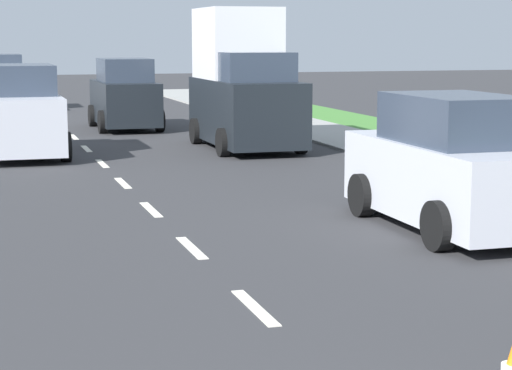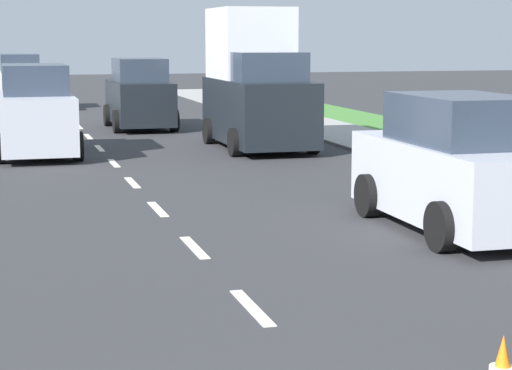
{
  "view_description": "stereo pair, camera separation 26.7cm",
  "coord_description": "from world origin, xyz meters",
  "px_view_note": "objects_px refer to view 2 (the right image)",
  "views": [
    {
      "loc": [
        -2.77,
        -3.65,
        2.82
      ],
      "look_at": [
        0.39,
        6.97,
        1.1
      ],
      "focal_mm": 67.38,
      "sensor_mm": 36.0,
      "label": 1
    },
    {
      "loc": [
        -2.52,
        -3.72,
        2.82
      ],
      "look_at": [
        0.39,
        6.97,
        1.1
      ],
      "focal_mm": 67.38,
      "sensor_mm": 36.0,
      "label": 2
    }
  ],
  "objects_px": {
    "car_parked_curbside": "(458,168)",
    "delivery_truck": "(256,85)",
    "car_oncoming_second": "(36,114)",
    "car_oncoming_third": "(20,84)",
    "car_outgoing_far": "(140,96)"
  },
  "relations": [
    {
      "from": "car_oncoming_third",
      "to": "car_oncoming_second",
      "type": "bearing_deg",
      "value": -90.2
    },
    {
      "from": "car_parked_curbside",
      "to": "car_outgoing_far",
      "type": "bearing_deg",
      "value": 97.41
    },
    {
      "from": "car_oncoming_third",
      "to": "car_oncoming_second",
      "type": "distance_m",
      "value": 14.98
    },
    {
      "from": "car_parked_curbside",
      "to": "delivery_truck",
      "type": "bearing_deg",
      "value": 90.33
    },
    {
      "from": "car_oncoming_third",
      "to": "car_parked_curbside",
      "type": "relative_size",
      "value": 0.97
    },
    {
      "from": "delivery_truck",
      "to": "car_oncoming_third",
      "type": "bearing_deg",
      "value": 110.19
    },
    {
      "from": "car_oncoming_third",
      "to": "car_oncoming_second",
      "type": "xyz_separation_m",
      "value": [
        -0.05,
        -14.98,
        0.01
      ]
    },
    {
      "from": "delivery_truck",
      "to": "car_parked_curbside",
      "type": "xyz_separation_m",
      "value": [
        0.06,
        -10.97,
        -0.69
      ]
    },
    {
      "from": "delivery_truck",
      "to": "car_oncoming_second",
      "type": "relative_size",
      "value": 1.1
    },
    {
      "from": "car_outgoing_far",
      "to": "car_oncoming_second",
      "type": "bearing_deg",
      "value": -119.18
    },
    {
      "from": "delivery_truck",
      "to": "car_oncoming_third",
      "type": "xyz_separation_m",
      "value": [
        -5.44,
        14.78,
        -0.62
      ]
    },
    {
      "from": "car_oncoming_third",
      "to": "car_parked_curbside",
      "type": "height_order",
      "value": "car_oncoming_third"
    },
    {
      "from": "delivery_truck",
      "to": "car_oncoming_second",
      "type": "xyz_separation_m",
      "value": [
        -5.49,
        -0.19,
        -0.61
      ]
    },
    {
      "from": "car_outgoing_far",
      "to": "car_oncoming_third",
      "type": "bearing_deg",
      "value": 110.33
    },
    {
      "from": "car_oncoming_third",
      "to": "car_parked_curbside",
      "type": "xyz_separation_m",
      "value": [
        5.5,
        -25.75,
        -0.07
      ]
    }
  ]
}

